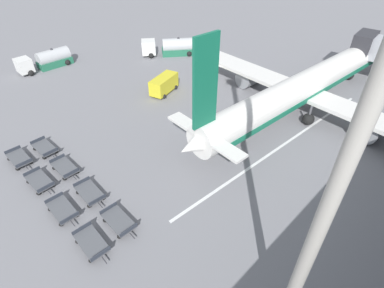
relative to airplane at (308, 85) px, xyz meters
The scene contains 15 objects.
ground_plane 13.77m from the airplane, behind, with size 500.00×500.00×0.00m, color gray.
airplane is the anchor object (origin of this frame).
fuel_tanker_primary 39.52m from the airplane, 153.57° to the right, with size 3.11×8.35×2.90m.
fuel_tanker_secondary 25.53m from the airplane, behind, with size 7.55×8.87×3.03m.
service_van 18.65m from the airplane, 147.44° to the right, with size 3.22×5.03×2.28m.
baggage_dolly_row_near_col_a 33.40m from the airplane, 115.80° to the right, with size 3.73×1.71×0.92m.
baggage_dolly_row_near_col_b 31.58m from the airplane, 108.26° to the right, with size 3.74×1.74×0.92m.
baggage_dolly_row_near_col_c 30.52m from the airplane, 99.94° to the right, with size 3.74×1.74×0.92m.
baggage_dolly_row_near_col_d 29.99m from the airplane, 91.44° to the right, with size 3.76×1.78×0.92m.
baggage_dolly_row_mid_a_col_a 31.08m from the airplane, 117.57° to the right, with size 3.75×1.75×0.92m.
baggage_dolly_row_mid_a_col_b 29.27m from the airplane, 110.04° to the right, with size 3.73×1.70×0.92m.
baggage_dolly_row_mid_a_col_c 28.02m from the airplane, 101.08° to the right, with size 3.76×1.78×0.92m.
baggage_dolly_row_mid_a_col_d 27.46m from the airplane, 92.13° to the right, with size 3.74×1.74×0.92m.
apron_light_mast 30.33m from the airplane, 64.31° to the right, with size 2.00×0.74×27.24m.
stand_guidance_stripe 9.64m from the airplane, 73.39° to the right, with size 2.29×31.09×0.01m.
Camera 1 is at (27.11, -32.51, 19.69)m, focal length 28.00 mm.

